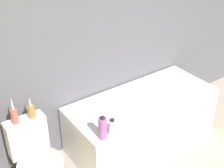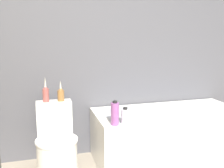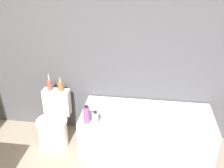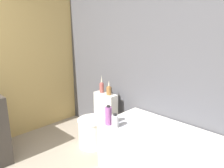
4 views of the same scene
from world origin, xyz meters
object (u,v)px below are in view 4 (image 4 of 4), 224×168
shampoo_bottle_tall (108,116)px  shampoo_bottle_short (115,121)px  bathtub (175,161)px  toilet (96,126)px  vase_gold (102,87)px  vase_silver (109,90)px

shampoo_bottle_tall → shampoo_bottle_short: (0.11, 0.00, -0.04)m
shampoo_bottle_short → bathtub: bearing=25.2°
toilet → shampoo_bottle_short: size_ratio=4.44×
vase_gold → shampoo_bottle_tall: (0.62, -0.47, -0.13)m
bathtub → toilet: (-1.27, -0.02, -0.01)m
vase_gold → shampoo_bottle_tall: 0.79m
shampoo_bottle_tall → shampoo_bottle_short: shampoo_bottle_tall is taller
vase_gold → shampoo_bottle_short: 0.88m
vase_gold → shampoo_bottle_short: vase_gold is taller
toilet → shampoo_bottle_tall: size_ratio=3.08×
vase_silver → shampoo_bottle_tall: 0.67m
bathtub → vase_silver: 1.31m
bathtub → shampoo_bottle_tall: shampoo_bottle_tall is taller
bathtub → shampoo_bottle_short: 0.77m
vase_gold → vase_silver: size_ratio=1.22×
bathtub → shampoo_bottle_tall: (-0.72, -0.29, 0.40)m
toilet → vase_silver: vase_silver is taller
vase_silver → shampoo_bottle_tall: vase_silver is taller
vase_gold → shampoo_bottle_short: bearing=-32.9°
toilet → vase_silver: (0.08, 0.20, 0.52)m
bathtub → vase_gold: bearing=172.4°
shampoo_bottle_tall → vase_gold: bearing=142.7°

